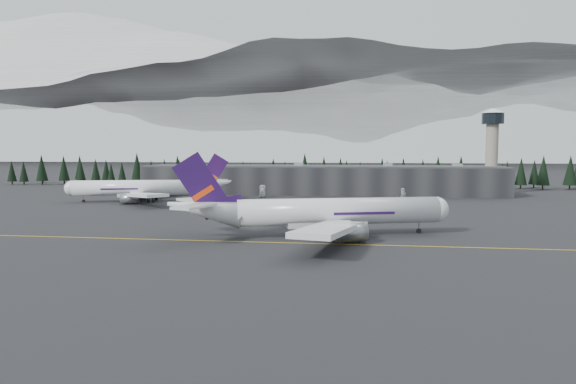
# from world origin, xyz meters

# --- Properties ---
(ground) EXTENTS (1400.00, 1400.00, 0.00)m
(ground) POSITION_xyz_m (0.00, 0.00, 0.00)
(ground) COLOR black
(ground) RESTS_ON ground
(taxiline) EXTENTS (400.00, 0.40, 0.02)m
(taxiline) POSITION_xyz_m (0.00, -2.00, 0.01)
(taxiline) COLOR gold
(taxiline) RESTS_ON ground
(terminal) EXTENTS (160.00, 30.00, 12.60)m
(terminal) POSITION_xyz_m (0.00, 125.00, 6.30)
(terminal) COLOR black
(terminal) RESTS_ON ground
(control_tower) EXTENTS (10.00, 10.00, 37.70)m
(control_tower) POSITION_xyz_m (75.00, 128.00, 23.41)
(control_tower) COLOR gray
(control_tower) RESTS_ON ground
(treeline) EXTENTS (360.00, 20.00, 15.00)m
(treeline) POSITION_xyz_m (0.00, 162.00, 7.50)
(treeline) COLOR black
(treeline) RESTS_ON ground
(mountain_ridge) EXTENTS (4400.00, 900.00, 420.00)m
(mountain_ridge) POSITION_xyz_m (0.00, 1000.00, 0.00)
(mountain_ridge) COLOR white
(mountain_ridge) RESTS_ON ground
(jet_main) EXTENTS (64.01, 57.94, 19.27)m
(jet_main) POSITION_xyz_m (7.93, 7.60, 5.43)
(jet_main) COLOR silver
(jet_main) RESTS_ON ground
(jet_parked) EXTENTS (61.37, 55.75, 18.43)m
(jet_parked) POSITION_xyz_m (-61.90, 77.31, 5.20)
(jet_parked) COLOR silver
(jet_parked) RESTS_ON ground
(gse_vehicle_a) EXTENTS (2.56, 5.30, 1.45)m
(gse_vehicle_a) POSITION_xyz_m (-22.13, 100.05, 0.73)
(gse_vehicle_a) COLOR silver
(gse_vehicle_a) RESTS_ON ground
(gse_vehicle_b) EXTENTS (4.79, 3.96, 1.54)m
(gse_vehicle_b) POSITION_xyz_m (35.15, 100.42, 0.77)
(gse_vehicle_b) COLOR #B8B8BA
(gse_vehicle_b) RESTS_ON ground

